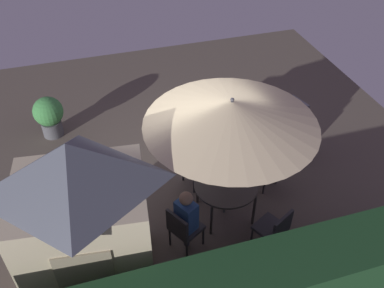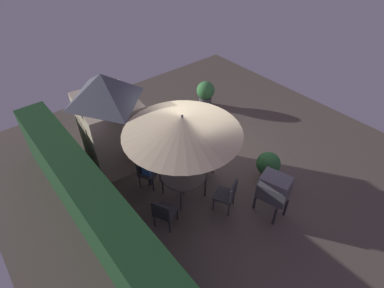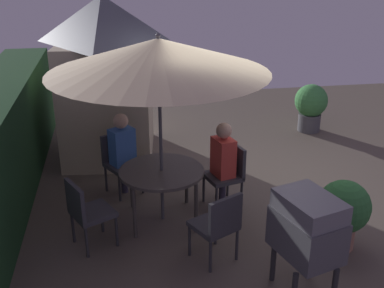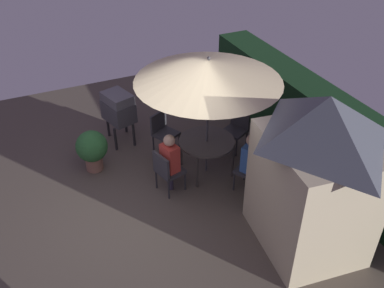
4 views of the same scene
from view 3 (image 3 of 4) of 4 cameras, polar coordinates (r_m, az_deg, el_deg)
ground_plane at (r=7.28m, az=6.12°, el=-5.87°), size 11.00×11.00×0.00m
garden_shed at (r=8.26m, az=-10.26°, el=7.91°), size 2.03×1.76×2.77m
patio_table at (r=6.28m, az=-3.68°, el=-3.67°), size 1.13×1.13×0.74m
patio_umbrella at (r=5.76m, az=-4.07°, el=10.59°), size 2.73×2.73×2.53m
bbq_grill at (r=4.96m, az=13.71°, el=-9.82°), size 0.81×0.68×1.20m
chair_near_shed at (r=6.74m, az=4.37°, el=-3.27°), size 0.57×0.57×0.90m
chair_far_side at (r=7.18m, az=-8.66°, el=-1.81°), size 0.63×0.63×0.90m
chair_toward_hedge at (r=5.91m, az=-12.64°, el=-7.75°), size 0.62×0.62×0.90m
chair_toward_house at (r=5.52m, az=3.17°, el=-9.50°), size 0.62×0.62×0.90m
potted_plant_by_shed at (r=6.05m, az=17.77°, el=-7.59°), size 0.65×0.65×0.89m
potted_plant_by_grill at (r=9.79m, az=14.13°, el=4.58°), size 0.65×0.65×0.96m
person_in_red at (r=6.59m, az=3.79°, el=-1.35°), size 0.39×0.32×1.26m
person_in_blue at (r=7.00m, az=-8.42°, el=-0.08°), size 0.38×0.41×1.26m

